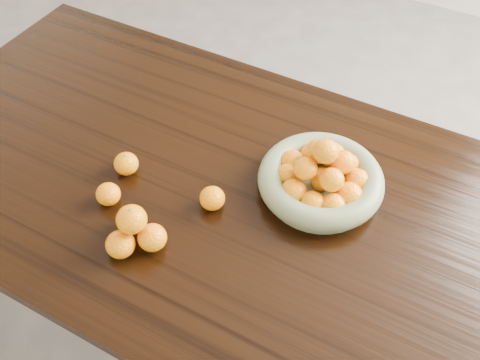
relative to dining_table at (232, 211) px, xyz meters
The scene contains 7 objects.
ground 0.66m from the dining_table, ahead, with size 5.00×5.00×0.00m, color #625F5C.
dining_table is the anchor object (origin of this frame).
fruit_bowl 0.27m from the dining_table, 29.28° to the left, with size 0.33×0.33×0.17m.
orange_pyramid 0.31m from the dining_table, 115.97° to the right, with size 0.14×0.14×0.12m.
loose_orange_0 0.31m from the dining_table, 164.90° to the right, with size 0.07×0.07×0.06m, color #FF9607.
loose_orange_1 0.34m from the dining_table, 144.65° to the right, with size 0.06×0.06×0.06m, color #FF9607.
loose_orange_2 0.14m from the dining_table, 103.93° to the right, with size 0.07×0.07×0.06m, color #FF9607.
Camera 1 is at (0.45, -0.78, 1.82)m, focal length 40.00 mm.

